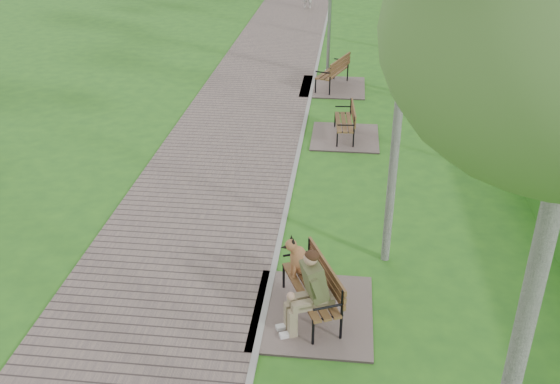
{
  "coord_description": "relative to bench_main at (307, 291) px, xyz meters",
  "views": [
    {
      "loc": [
        1.13,
        -3.14,
        6.32
      ],
      "look_at": [
        0.03,
        6.67,
        1.15
      ],
      "focal_mm": 40.0,
      "sensor_mm": 36.0,
      "label": 1
    }
  ],
  "objects": [
    {
      "name": "lamp_post_second",
      "position": [
        -0.24,
        12.58,
        1.75
      ],
      "size": [
        0.18,
        0.18,
        4.73
      ],
      "color": "gray",
      "rests_on": "ground"
    },
    {
      "name": "kerb",
      "position": [
        -0.67,
        16.78,
        -0.44
      ],
      "size": [
        0.1,
        67.0,
        0.05
      ],
      "primitive_type": "cube",
      "color": "#999993",
      "rests_on": "ground"
    },
    {
      "name": "walkway",
      "position": [
        -2.42,
        16.78,
        -0.44
      ],
      "size": [
        3.5,
        67.0,
        0.04
      ],
      "primitive_type": "cube",
      "color": "#705E5A",
      "rests_on": "ground"
    },
    {
      "name": "bench_main",
      "position": [
        0.0,
        0.0,
        0.0
      ],
      "size": [
        1.88,
        2.09,
        1.64
      ],
      "color": "#705E5A",
      "rests_on": "ground"
    },
    {
      "name": "bench_third",
      "position": [
        -0.05,
        11.53,
        -0.23
      ],
      "size": [
        2.03,
        2.26,
        1.25
      ],
      "color": "#705E5A",
      "rests_on": "ground"
    },
    {
      "name": "bench_second",
      "position": [
        0.42,
        7.38,
        -0.26
      ],
      "size": [
        1.74,
        1.94,
        1.07
      ],
      "color": "#705E5A",
      "rests_on": "ground"
    }
  ]
}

